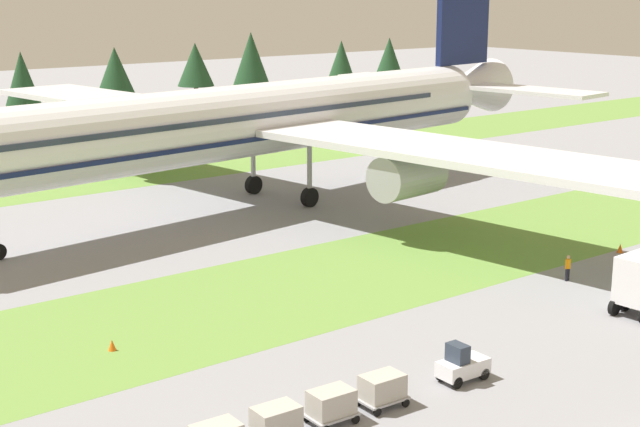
{
  "coord_description": "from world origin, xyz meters",
  "views": [
    {
      "loc": [
        -33.86,
        -17.79,
        18.81
      ],
      "look_at": [
        4.13,
        30.4,
        4.0
      ],
      "focal_mm": 52.68,
      "sensor_mm": 36.0,
      "label": 1
    }
  ],
  "objects_px": {
    "cargo_dolly_lead": "(382,388)",
    "cargo_dolly_third": "(276,421)",
    "taxiway_marker_1": "(112,345)",
    "baggage_tug": "(462,365)",
    "cargo_dolly_second": "(331,404)",
    "airliner": "(263,118)",
    "ground_crew_marshaller": "(568,267)",
    "taxiway_marker_2": "(620,248)"
  },
  "relations": [
    {
      "from": "cargo_dolly_second",
      "to": "cargo_dolly_third",
      "type": "relative_size",
      "value": 1.0
    },
    {
      "from": "baggage_tug",
      "to": "airliner",
      "type": "bearing_deg",
      "value": 161.71
    },
    {
      "from": "cargo_dolly_lead",
      "to": "taxiway_marker_1",
      "type": "distance_m",
      "value": 15.54
    },
    {
      "from": "cargo_dolly_second",
      "to": "taxiway_marker_1",
      "type": "distance_m",
      "value": 14.39
    },
    {
      "from": "airliner",
      "to": "taxiway_marker_1",
      "type": "distance_m",
      "value": 36.19
    },
    {
      "from": "cargo_dolly_third",
      "to": "ground_crew_marshaller",
      "type": "relative_size",
      "value": 1.31
    },
    {
      "from": "taxiway_marker_1",
      "to": "taxiway_marker_2",
      "type": "xyz_separation_m",
      "value": [
        37.64,
        -5.5,
        0.03
      ]
    },
    {
      "from": "cargo_dolly_second",
      "to": "cargo_dolly_third",
      "type": "height_order",
      "value": "same"
    },
    {
      "from": "cargo_dolly_second",
      "to": "ground_crew_marshaller",
      "type": "xyz_separation_m",
      "value": [
        25.26,
        6.53,
        0.03
      ]
    },
    {
      "from": "cargo_dolly_lead",
      "to": "cargo_dolly_second",
      "type": "xyz_separation_m",
      "value": [
        -2.9,
        0.14,
        0.0
      ]
    },
    {
      "from": "cargo_dolly_lead",
      "to": "cargo_dolly_third",
      "type": "relative_size",
      "value": 1.0
    },
    {
      "from": "baggage_tug",
      "to": "ground_crew_marshaller",
      "type": "height_order",
      "value": "baggage_tug"
    },
    {
      "from": "taxiway_marker_1",
      "to": "cargo_dolly_lead",
      "type": "bearing_deg",
      "value": -64.43
    },
    {
      "from": "airliner",
      "to": "taxiway_marker_2",
      "type": "height_order",
      "value": "airliner"
    },
    {
      "from": "airliner",
      "to": "cargo_dolly_lead",
      "type": "xyz_separation_m",
      "value": [
        -19.66,
        -37.69,
        -6.74
      ]
    },
    {
      "from": "airliner",
      "to": "cargo_dolly_third",
      "type": "xyz_separation_m",
      "value": [
        -25.45,
        -37.4,
        -6.74
      ]
    },
    {
      "from": "baggage_tug",
      "to": "ground_crew_marshaller",
      "type": "xyz_separation_m",
      "value": [
        17.35,
        6.92,
        0.13
      ]
    },
    {
      "from": "ground_crew_marshaller",
      "to": "cargo_dolly_lead",
      "type": "bearing_deg",
      "value": -171.07
    },
    {
      "from": "cargo_dolly_lead",
      "to": "cargo_dolly_second",
      "type": "relative_size",
      "value": 1.0
    },
    {
      "from": "cargo_dolly_third",
      "to": "taxiway_marker_2",
      "type": "distance_m",
      "value": 37.64
    },
    {
      "from": "taxiway_marker_2",
      "to": "cargo_dolly_second",
      "type": "bearing_deg",
      "value": -166.11
    },
    {
      "from": "cargo_dolly_lead",
      "to": "cargo_dolly_third",
      "type": "distance_m",
      "value": 5.8
    },
    {
      "from": "cargo_dolly_third",
      "to": "taxiway_marker_1",
      "type": "bearing_deg",
      "value": -173.4
    },
    {
      "from": "baggage_tug",
      "to": "cargo_dolly_lead",
      "type": "xyz_separation_m",
      "value": [
        -5.02,
        0.25,
        0.1
      ]
    },
    {
      "from": "cargo_dolly_second",
      "to": "ground_crew_marshaller",
      "type": "bearing_deg",
      "value": 107.3
    },
    {
      "from": "baggage_tug",
      "to": "taxiway_marker_2",
      "type": "bearing_deg",
      "value": 111.48
    },
    {
      "from": "cargo_dolly_lead",
      "to": "ground_crew_marshaller",
      "type": "distance_m",
      "value": 23.34
    },
    {
      "from": "airliner",
      "to": "cargo_dolly_third",
      "type": "height_order",
      "value": "airliner"
    },
    {
      "from": "airliner",
      "to": "taxiway_marker_1",
      "type": "height_order",
      "value": "airliner"
    },
    {
      "from": "baggage_tug",
      "to": "cargo_dolly_second",
      "type": "relative_size",
      "value": 1.17
    },
    {
      "from": "cargo_dolly_third",
      "to": "taxiway_marker_2",
      "type": "height_order",
      "value": "cargo_dolly_third"
    },
    {
      "from": "baggage_tug",
      "to": "taxiway_marker_1",
      "type": "height_order",
      "value": "baggage_tug"
    },
    {
      "from": "cargo_dolly_second",
      "to": "taxiway_marker_2",
      "type": "distance_m",
      "value": 34.85
    },
    {
      "from": "cargo_dolly_second",
      "to": "taxiway_marker_2",
      "type": "relative_size",
      "value": 3.43
    },
    {
      "from": "cargo_dolly_lead",
      "to": "airliner",
      "type": "bearing_deg",
      "value": 155.27
    },
    {
      "from": "cargo_dolly_second",
      "to": "taxiway_marker_2",
      "type": "height_order",
      "value": "cargo_dolly_second"
    },
    {
      "from": "airliner",
      "to": "cargo_dolly_third",
      "type": "distance_m",
      "value": 45.74
    },
    {
      "from": "taxiway_marker_1",
      "to": "cargo_dolly_third",
      "type": "bearing_deg",
      "value": -86.21
    },
    {
      "from": "airliner",
      "to": "baggage_tug",
      "type": "relative_size",
      "value": 31.91
    },
    {
      "from": "cargo_dolly_lead",
      "to": "taxiway_marker_2",
      "type": "bearing_deg",
      "value": 108.19
    },
    {
      "from": "baggage_tug",
      "to": "taxiway_marker_2",
      "type": "relative_size",
      "value": 4.02
    },
    {
      "from": "cargo_dolly_second",
      "to": "cargo_dolly_lead",
      "type": "bearing_deg",
      "value": 90.0
    }
  ]
}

